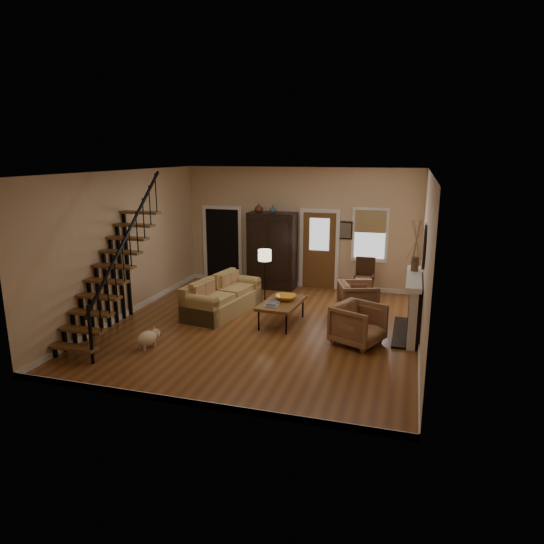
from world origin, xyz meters
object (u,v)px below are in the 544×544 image
(sofa, at_px, (222,297))
(coffee_table, at_px, (282,313))
(floor_lamp, at_px, (265,278))
(armchair_right, at_px, (358,299))
(armoire, at_px, (272,251))
(side_chair, at_px, (364,278))
(armchair_left, at_px, (358,324))

(sofa, bearing_deg, coffee_table, -1.47)
(coffee_table, relative_size, floor_lamp, 0.94)
(coffee_table, relative_size, armchair_right, 1.55)
(armoire, xyz_separation_m, side_chair, (2.55, -0.20, -0.54))
(sofa, height_order, side_chair, side_chair)
(sofa, distance_m, side_chair, 3.80)
(armoire, bearing_deg, floor_lamp, -79.92)
(armoire, height_order, armchair_right, armoire)
(armchair_right, height_order, side_chair, side_chair)
(coffee_table, xyz_separation_m, floor_lamp, (-0.74, 1.15, 0.45))
(armchair_right, distance_m, side_chair, 1.51)
(coffee_table, distance_m, armchair_right, 1.88)
(armoire, bearing_deg, sofa, -101.24)
(side_chair, bearing_deg, sofa, -143.20)
(armoire, distance_m, sofa, 2.61)
(sofa, height_order, armchair_left, armchair_left)
(armchair_left, relative_size, armchair_right, 1.04)
(armchair_left, relative_size, floor_lamp, 0.63)
(coffee_table, bearing_deg, armchair_left, -21.60)
(armchair_right, relative_size, floor_lamp, 0.61)
(armoire, bearing_deg, armchair_right, -33.67)
(armoire, xyz_separation_m, armchair_right, (2.57, -1.71, -0.66))
(sofa, distance_m, coffee_table, 1.57)
(sofa, relative_size, side_chair, 2.10)
(armoire, relative_size, armchair_left, 2.36)
(armoire, distance_m, armchair_right, 3.15)
(sofa, relative_size, floor_lamp, 1.53)
(armoire, relative_size, armchair_right, 2.46)
(sofa, bearing_deg, floor_lamp, 57.19)
(armchair_left, xyz_separation_m, side_chair, (-0.23, 3.28, 0.11))
(armoire, height_order, armchair_left, armoire)
(armchair_right, bearing_deg, floor_lamp, 70.00)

